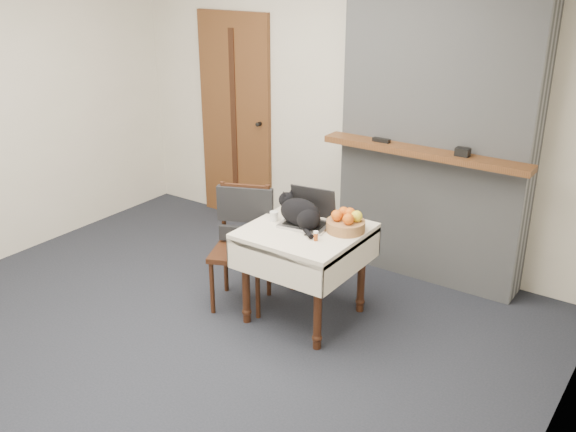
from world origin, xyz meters
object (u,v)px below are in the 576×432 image
at_px(side_table, 305,243).
at_px(cat, 301,213).
at_px(fruit_basket, 346,223).
at_px(pill_bottle, 316,236).
at_px(laptop, 308,215).
at_px(cream_jar, 274,216).
at_px(door, 235,118).
at_px(chair, 243,229).

relative_size(side_table, cat, 1.81).
bearing_deg(fruit_basket, cat, -160.72).
xyz_separation_m(cat, pill_bottle, (0.22, -0.15, -0.06)).
relative_size(side_table, laptop, 2.08).
xyz_separation_m(laptop, cream_jar, (-0.23, -0.10, -0.03)).
bearing_deg(laptop, cream_jar, -165.35).
bearing_deg(side_table, door, 142.10).
bearing_deg(pill_bottle, cream_jar, 164.20).
relative_size(laptop, pill_bottle, 5.57).
relative_size(cat, cream_jar, 6.25).
xyz_separation_m(fruit_basket, chair, (-0.78, -0.16, -0.18)).
bearing_deg(cream_jar, door, 137.11).
bearing_deg(pill_bottle, chair, 172.30).
relative_size(side_table, fruit_basket, 2.89).
xyz_separation_m(cat, fruit_basket, (0.30, 0.11, -0.04)).
xyz_separation_m(laptop, cat, (-0.02, -0.07, 0.04)).
height_order(pill_bottle, chair, chair).
bearing_deg(cat, chair, -155.54).
xyz_separation_m(door, cream_jar, (1.39, -1.29, -0.27)).
xyz_separation_m(door, chair, (1.13, -1.32, -0.42)).
bearing_deg(door, cream_jar, -42.89).
xyz_separation_m(side_table, cat, (-0.05, 0.02, 0.21)).
relative_size(laptop, fruit_basket, 1.39).
distance_m(side_table, chair, 0.53).
xyz_separation_m(side_table, chair, (-0.53, -0.03, -0.01)).
distance_m(cream_jar, fruit_basket, 0.53).
height_order(door, cream_jar, door).
bearing_deg(cream_jar, fruit_basket, 14.69).
height_order(fruit_basket, chair, chair).
height_order(laptop, cream_jar, laptop).
distance_m(side_table, cat, 0.22).
bearing_deg(cream_jar, laptop, 22.96).
height_order(cream_jar, fruit_basket, fruit_basket).
bearing_deg(fruit_basket, cream_jar, -165.31).
distance_m(door, side_table, 2.14).
xyz_separation_m(door, laptop, (1.62, -1.20, -0.24)).
bearing_deg(fruit_basket, door, 148.71).
relative_size(door, cat, 4.65).
height_order(door, fruit_basket, door).
xyz_separation_m(side_table, cream_jar, (-0.26, -0.00, 0.15)).
bearing_deg(cat, laptop, 91.78).
bearing_deg(door, laptop, -36.41).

